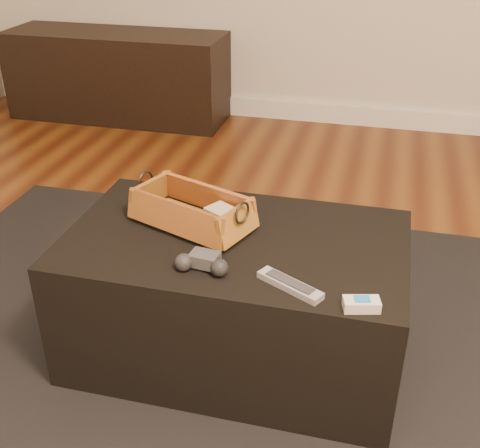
% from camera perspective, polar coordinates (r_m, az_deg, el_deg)
% --- Properties ---
extents(baseboard, '(5.00, 0.04, 0.12)m').
position_cam_1_polar(baseboard, '(3.97, 10.36, 10.13)').
color(baseboard, white).
rests_on(baseboard, floor).
extents(media_cabinet, '(1.39, 0.45, 0.55)m').
position_cam_1_polar(media_cabinet, '(4.07, -11.50, 13.62)').
color(media_cabinet, black).
rests_on(media_cabinet, floor).
extents(area_rug, '(2.60, 2.00, 0.01)m').
position_cam_1_polar(area_rug, '(1.98, -0.80, -12.75)').
color(area_rug, black).
rests_on(area_rug, floor).
extents(ottoman, '(1.00, 0.60, 0.42)m').
position_cam_1_polar(ottoman, '(1.88, -0.44, -6.85)').
color(ottoman, black).
rests_on(ottoman, area_rug).
extents(tv_remote, '(0.20, 0.09, 0.02)m').
position_cam_1_polar(tv_remote, '(1.83, -5.27, 0.58)').
color(tv_remote, black).
rests_on(tv_remote, wicker_basket).
extents(cloth_bundle, '(0.12, 0.11, 0.06)m').
position_cam_1_polar(cloth_bundle, '(1.78, -1.56, 0.58)').
color(cloth_bundle, tan).
rests_on(cloth_bundle, wicker_basket).
extents(wicker_basket, '(0.41, 0.31, 0.13)m').
position_cam_1_polar(wicker_basket, '(1.82, -4.57, 1.16)').
color(wicker_basket, '#AA6F26').
rests_on(wicker_basket, ottoman).
extents(game_controller, '(0.15, 0.08, 0.05)m').
position_cam_1_polar(game_controller, '(1.61, -3.55, -3.69)').
color(game_controller, '#353538').
rests_on(game_controller, ottoman).
extents(silver_remote, '(0.19, 0.13, 0.02)m').
position_cam_1_polar(silver_remote, '(1.55, 4.76, -5.76)').
color(silver_remote, '#999BA0').
rests_on(silver_remote, ottoman).
extents(cream_gadget, '(0.10, 0.07, 0.03)m').
position_cam_1_polar(cream_gadget, '(1.50, 11.45, -7.46)').
color(cream_gadget, beige).
rests_on(cream_gadget, ottoman).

